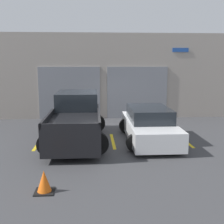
# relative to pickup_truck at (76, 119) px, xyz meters

# --- Properties ---
(ground_plane) EXTENTS (28.00, 28.00, 0.00)m
(ground_plane) POSITION_rel_pickup_truck_xyz_m (1.46, 1.42, -0.85)
(ground_plane) COLOR #3D3D3F
(shophouse_building) EXTENTS (14.74, 0.68, 4.69)m
(shophouse_building) POSITION_rel_pickup_truck_xyz_m (1.45, 4.71, 1.46)
(shophouse_building) COLOR #9E9389
(shophouse_building) RESTS_ON ground
(pickup_truck) EXTENTS (2.43, 5.17, 1.85)m
(pickup_truck) POSITION_rel_pickup_truck_xyz_m (0.00, 0.00, 0.00)
(pickup_truck) COLOR black
(pickup_truck) RESTS_ON ground
(sedan_white) EXTENTS (2.16, 4.38, 1.34)m
(sedan_white) POSITION_rel_pickup_truck_xyz_m (2.92, -0.29, -0.22)
(sedan_white) COLOR white
(sedan_white) RESTS_ON ground
(parking_stripe_far_left) EXTENTS (0.12, 2.20, 0.01)m
(parking_stripe_far_left) POSITION_rel_pickup_truck_xyz_m (-1.46, -0.32, -0.85)
(parking_stripe_far_left) COLOR gold
(parking_stripe_far_left) RESTS_ON ground
(parking_stripe_left) EXTENTS (0.12, 2.20, 0.01)m
(parking_stripe_left) POSITION_rel_pickup_truck_xyz_m (1.46, -0.32, -0.85)
(parking_stripe_left) COLOR gold
(parking_stripe_left) RESTS_ON ground
(parking_stripe_centre) EXTENTS (0.12, 2.20, 0.01)m
(parking_stripe_centre) POSITION_rel_pickup_truck_xyz_m (4.37, -0.32, -0.85)
(parking_stripe_centre) COLOR gold
(parking_stripe_centre) RESTS_ON ground
(traffic_cone) EXTENTS (0.47, 0.47, 0.55)m
(traffic_cone) POSITION_rel_pickup_truck_xyz_m (-0.50, -4.67, -0.60)
(traffic_cone) COLOR black
(traffic_cone) RESTS_ON ground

